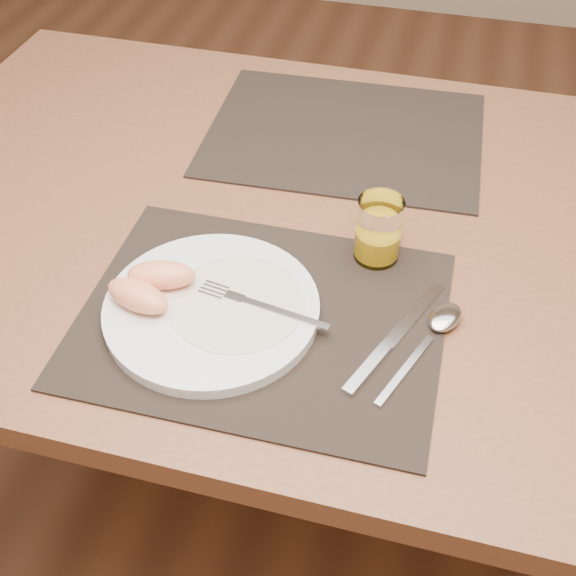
% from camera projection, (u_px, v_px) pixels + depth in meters
% --- Properties ---
extents(ground, '(5.00, 5.00, 0.00)m').
position_uv_depth(ground, '(310.00, 484.00, 1.58)').
color(ground, brown).
rests_on(ground, ground).
extents(table, '(1.40, 0.90, 0.75)m').
position_uv_depth(table, '(320.00, 258.00, 1.11)').
color(table, brown).
rests_on(table, ground).
extents(placemat_near, '(0.45, 0.36, 0.00)m').
position_uv_depth(placemat_near, '(262.00, 317.00, 0.90)').
color(placemat_near, black).
rests_on(placemat_near, table).
extents(placemat_far, '(0.47, 0.37, 0.00)m').
position_uv_depth(placemat_far, '(345.00, 134.00, 1.21)').
color(placemat_far, black).
rests_on(placemat_far, table).
extents(plate, '(0.27, 0.27, 0.02)m').
position_uv_depth(plate, '(212.00, 309.00, 0.90)').
color(plate, white).
rests_on(plate, placemat_near).
extents(plate_dressing, '(0.17, 0.17, 0.00)m').
position_uv_depth(plate_dressing, '(237.00, 303.00, 0.90)').
color(plate_dressing, white).
rests_on(plate_dressing, plate).
extents(fork, '(0.17, 0.05, 0.00)m').
position_uv_depth(fork, '(252.00, 303.00, 0.89)').
color(fork, silver).
rests_on(fork, plate).
extents(knife, '(0.10, 0.21, 0.01)m').
position_uv_depth(knife, '(388.00, 345.00, 0.87)').
color(knife, silver).
rests_on(knife, placemat_near).
extents(spoon, '(0.09, 0.19, 0.01)m').
position_uv_depth(spoon, '(439.00, 325.00, 0.89)').
color(spoon, silver).
rests_on(spoon, placemat_near).
extents(juice_glass, '(0.06, 0.06, 0.09)m').
position_uv_depth(juice_glass, '(378.00, 233.00, 0.96)').
color(juice_glass, white).
rests_on(juice_glass, placemat_near).
extents(grapefruit_wedges, '(0.11, 0.10, 0.03)m').
position_uv_depth(grapefruit_wedges, '(150.00, 285.00, 0.89)').
color(grapefruit_wedges, '#FF9968').
rests_on(grapefruit_wedges, plate).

